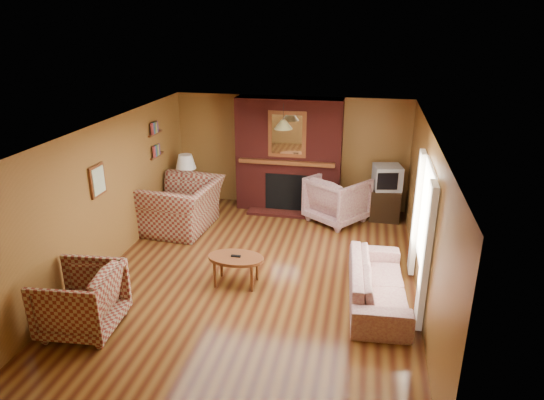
% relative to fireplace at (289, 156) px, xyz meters
% --- Properties ---
extents(floor, '(6.50, 6.50, 0.00)m').
position_rel_fireplace_xyz_m(floor, '(0.00, -2.98, -1.18)').
color(floor, '#431D0E').
rests_on(floor, ground).
extents(ceiling, '(6.50, 6.50, 0.00)m').
position_rel_fireplace_xyz_m(ceiling, '(0.00, -2.98, 1.22)').
color(ceiling, white).
rests_on(ceiling, wall_back).
extents(wall_back, '(6.50, 0.00, 6.50)m').
position_rel_fireplace_xyz_m(wall_back, '(0.00, 0.27, 0.02)').
color(wall_back, brown).
rests_on(wall_back, floor).
extents(wall_front, '(6.50, 0.00, 6.50)m').
position_rel_fireplace_xyz_m(wall_front, '(0.00, -6.23, 0.02)').
color(wall_front, brown).
rests_on(wall_front, floor).
extents(wall_left, '(0.00, 6.50, 6.50)m').
position_rel_fireplace_xyz_m(wall_left, '(-2.50, -2.98, 0.02)').
color(wall_left, brown).
rests_on(wall_left, floor).
extents(wall_right, '(0.00, 6.50, 6.50)m').
position_rel_fireplace_xyz_m(wall_right, '(2.50, -2.98, 0.02)').
color(wall_right, brown).
rests_on(wall_right, floor).
extents(fireplace, '(2.20, 0.82, 2.40)m').
position_rel_fireplace_xyz_m(fireplace, '(0.00, 0.00, 0.00)').
color(fireplace, '#4C1410').
rests_on(fireplace, floor).
extents(window_right, '(0.10, 1.85, 2.00)m').
position_rel_fireplace_xyz_m(window_right, '(2.45, -3.18, -0.06)').
color(window_right, beige).
rests_on(window_right, wall_right).
extents(bookshelf, '(0.09, 0.55, 0.71)m').
position_rel_fireplace_xyz_m(bookshelf, '(-2.44, -1.08, 0.48)').
color(bookshelf, '#5F3016').
rests_on(bookshelf, wall_left).
extents(botanical_print, '(0.05, 0.40, 0.50)m').
position_rel_fireplace_xyz_m(botanical_print, '(-2.47, -3.28, 0.37)').
color(botanical_print, '#5F3016').
rests_on(botanical_print, wall_left).
extents(pendant_light, '(0.36, 0.36, 0.48)m').
position_rel_fireplace_xyz_m(pendant_light, '(0.00, -0.68, 0.82)').
color(pendant_light, black).
rests_on(pendant_light, ceiling).
extents(plaid_loveseat, '(1.40, 1.57, 0.96)m').
position_rel_fireplace_xyz_m(plaid_loveseat, '(-1.85, -1.46, -0.70)').
color(plaid_loveseat, maroon).
rests_on(plaid_loveseat, floor).
extents(plaid_armchair, '(1.05, 1.02, 0.89)m').
position_rel_fireplace_xyz_m(plaid_armchair, '(-1.95, -4.87, -0.74)').
color(plaid_armchair, maroon).
rests_on(plaid_armchair, floor).
extents(floral_sofa, '(0.92, 2.08, 0.60)m').
position_rel_fireplace_xyz_m(floral_sofa, '(1.90, -3.40, -0.88)').
color(floral_sofa, '#B8A78F').
rests_on(floral_sofa, floor).
extents(floral_armchair, '(1.44, 1.44, 0.95)m').
position_rel_fireplace_xyz_m(floral_armchair, '(1.09, -0.50, -0.71)').
color(floral_armchair, '#B8A78F').
rests_on(floral_armchair, floor).
extents(coffee_table, '(0.88, 0.54, 0.49)m').
position_rel_fireplace_xyz_m(coffee_table, '(-0.26, -3.33, -0.77)').
color(coffee_table, '#5F3016').
rests_on(coffee_table, floor).
extents(side_table, '(0.41, 0.41, 0.54)m').
position_rel_fireplace_xyz_m(side_table, '(-2.10, -0.53, -0.91)').
color(side_table, '#5F3016').
rests_on(side_table, floor).
extents(table_lamp, '(0.43, 0.43, 0.71)m').
position_rel_fireplace_xyz_m(table_lamp, '(-2.10, -0.53, -0.25)').
color(table_lamp, white).
rests_on(table_lamp, side_table).
extents(tv_stand, '(0.61, 0.56, 0.66)m').
position_rel_fireplace_xyz_m(tv_stand, '(2.05, -0.18, -0.85)').
color(tv_stand, black).
rests_on(tv_stand, floor).
extents(crt_tv, '(0.62, 0.62, 0.49)m').
position_rel_fireplace_xyz_m(crt_tv, '(2.05, -0.19, -0.28)').
color(crt_tv, '#A0A2A8').
rests_on(crt_tv, tv_stand).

